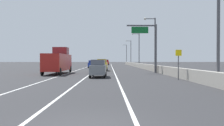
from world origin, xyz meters
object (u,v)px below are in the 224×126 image
Objects in this scene: speed_advisory_sign at (178,62)px; lamp_post_right_second at (154,40)px; overhead_sign_gantry at (151,42)px; lamp_post_right_fifth at (126,53)px; car_blue_1 at (92,64)px; car_gray_5 at (98,69)px; lamp_post_right_fourth at (130,51)px; car_yellow_4 at (102,65)px; box_truck at (58,61)px; lamp_post_right_near at (215,13)px; car_white_3 at (97,63)px; car_black_2 at (94,63)px; car_red_0 at (107,62)px; lamp_post_right_third at (138,47)px.

lamp_post_right_second is at bearing 86.62° from speed_advisory_sign.
overhead_sign_gantry is 78.57m from lamp_post_right_fifth.
car_blue_1 is at bearing 115.84° from overhead_sign_gantry.
speed_advisory_sign is 8.94m from car_gray_5.
speed_advisory_sign is 67.22m from lamp_post_right_fourth.
car_yellow_4 is (2.88, -15.70, 0.12)m from car_blue_1.
box_truck reaches higher than car_blue_1.
lamp_post_right_near reaches higher than car_white_3.
speed_advisory_sign is at bearing -66.72° from car_yellow_4.
car_yellow_4 is at bearing 177.79° from lamp_post_right_second.
car_yellow_4 is (-9.26, 24.58, -4.49)m from lamp_post_right_near.
overhead_sign_gantry is 0.81× the size of box_truck.
lamp_post_right_fifth is 50.98m from car_black_2.
car_white_3 is (0.03, 11.59, 0.00)m from car_black_2.
car_yellow_4 is 0.91× the size of car_gray_5.
lamp_post_right_fourth is at bearing 81.52° from car_gray_5.
lamp_post_right_fifth is 25.23m from car_red_0.
car_blue_1 is (-12.14, 40.28, -4.61)m from lamp_post_right_near.
overhead_sign_gantry is 0.78× the size of lamp_post_right_second.
car_red_0 is at bearing 109.99° from lamp_post_right_third.
box_truck reaches higher than speed_advisory_sign.
overhead_sign_gantry reaches higher than car_blue_1.
car_red_0 reaches higher than car_black_2.
car_yellow_4 reaches higher than car_black_2.
car_red_0 is at bearing 83.10° from car_black_2.
lamp_post_right_third is at bearing 68.20° from car_yellow_4.
box_truck is (-14.26, 10.44, 0.01)m from speed_advisory_sign.
speed_advisory_sign is 0.31× the size of lamp_post_right_near.
car_gray_5 is at bearing -98.48° from lamp_post_right_fourth.
car_yellow_4 is at bearing -79.60° from car_blue_1.
car_blue_1 is at bearing -110.91° from lamp_post_right_fourth.
lamp_post_right_near is 24.22m from lamp_post_right_second.
lamp_post_right_fourth is 1.00× the size of lamp_post_right_fifth.
overhead_sign_gantry is 18.43m from lamp_post_right_near.
car_black_2 is at bearing 97.11° from car_yellow_4.
lamp_post_right_third is at bearing 89.66° from lamp_post_right_near.
car_white_3 reaches higher than car_blue_1.
car_blue_1 is at bearing 82.50° from box_truck.
speed_advisory_sign is 0.32× the size of box_truck.
car_white_3 is at bearing 138.88° from lamp_post_right_third.
box_truck is (-3.20, -24.27, 0.83)m from car_blue_1.
overhead_sign_gantry is 1.68× the size of car_gray_5.
lamp_post_right_near is at bearing -90.34° from lamp_post_right_third.
lamp_post_right_fifth is at bearing 75.76° from car_black_2.
speed_advisory_sign is at bearing -75.28° from car_black_2.
car_white_3 is (0.04, 18.98, 0.09)m from car_blue_1.
lamp_post_right_second reaches higher than car_blue_1.
car_yellow_4 is at bearing 110.65° from lamp_post_right_near.
overhead_sign_gantry is at bearing 49.98° from car_gray_5.
lamp_post_right_second is at bearing 89.95° from lamp_post_right_near.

